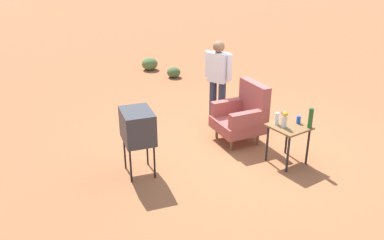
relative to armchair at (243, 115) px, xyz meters
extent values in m
plane|color=#A05B38|center=(0.20, -0.10, -0.50)|extent=(60.00, 60.00, 0.00)
cylinder|color=brown|center=(-0.32, -0.32, -0.39)|extent=(0.05, 0.05, 0.22)
cylinder|color=brown|center=(0.20, -0.41, -0.39)|extent=(0.05, 0.05, 0.22)
cylinder|color=brown|center=(-0.24, 0.21, -0.39)|extent=(0.05, 0.05, 0.22)
cylinder|color=brown|center=(0.29, 0.12, -0.39)|extent=(0.05, 0.05, 0.22)
cube|color=#9E4C47|center=(-0.02, -0.10, -0.18)|extent=(0.87, 0.87, 0.20)
cube|color=#9E4C47|center=(0.04, 0.22, 0.24)|extent=(0.78, 0.28, 0.64)
cube|color=#9E4C47|center=(-0.33, -0.05, 0.05)|extent=(0.25, 0.70, 0.26)
cube|color=#9E4C47|center=(0.30, -0.15, 0.05)|extent=(0.25, 0.70, 0.26)
cylinder|color=black|center=(0.80, -0.17, -0.19)|extent=(0.04, 0.04, 0.61)
cylinder|color=black|center=(1.25, -0.17, -0.19)|extent=(0.04, 0.04, 0.61)
cylinder|color=black|center=(0.80, 0.28, -0.19)|extent=(0.04, 0.04, 0.61)
cylinder|color=black|center=(1.25, 0.28, -0.19)|extent=(0.04, 0.04, 0.61)
cube|color=brown|center=(1.03, 0.06, 0.13)|extent=(0.56, 0.56, 0.03)
cylinder|color=black|center=(0.25, -1.94, -0.22)|extent=(0.03, 0.03, 0.55)
cylinder|color=black|center=(-0.18, -1.83, -0.22)|extent=(0.03, 0.03, 0.55)
cylinder|color=black|center=(0.16, -2.29, -0.22)|extent=(0.03, 0.03, 0.55)
cylinder|color=black|center=(-0.27, -2.18, -0.22)|extent=(0.03, 0.03, 0.55)
cube|color=#333338|center=(-0.01, -2.06, 0.29)|extent=(0.69, 0.58, 0.48)
cube|color=#383D3F|center=(0.05, -1.84, 0.29)|extent=(0.41, 0.12, 0.34)
cylinder|color=#2D3347|center=(-0.96, 0.07, -0.07)|extent=(0.14, 0.14, 0.86)
cylinder|color=#2D3347|center=(-0.77, 0.14, -0.07)|extent=(0.14, 0.14, 0.86)
cube|color=silver|center=(-0.86, 0.10, 0.64)|extent=(0.42, 0.34, 0.56)
cylinder|color=silver|center=(-1.09, 0.02, 0.67)|extent=(0.09, 0.09, 0.50)
cylinder|color=silver|center=(-0.64, 0.19, 0.67)|extent=(0.09, 0.09, 0.50)
sphere|color=brown|center=(-0.86, 0.10, 1.03)|extent=(0.22, 0.22, 0.22)
cylinder|color=blue|center=(1.04, 0.25, 0.21)|extent=(0.07, 0.07, 0.12)
cylinder|color=silver|center=(0.88, -0.07, 0.25)|extent=(0.06, 0.06, 0.20)
cylinder|color=#1E5623|center=(1.25, 0.26, 0.31)|extent=(0.07, 0.07, 0.32)
cylinder|color=silver|center=(1.01, -0.06, 0.24)|extent=(0.09, 0.09, 0.18)
sphere|color=yellow|center=(1.01, -0.06, 0.38)|extent=(0.07, 0.07, 0.07)
sphere|color=#E04C66|center=(0.97, -0.05, 0.38)|extent=(0.07, 0.07, 0.07)
sphere|color=orange|center=(1.05, -0.07, 0.38)|extent=(0.07, 0.07, 0.07)
ellipsoid|color=#516B38|center=(-4.91, 0.84, -0.32)|extent=(0.45, 0.45, 0.35)
ellipsoid|color=#475B33|center=(-3.92, 1.02, -0.36)|extent=(0.36, 0.36, 0.28)
camera|label=1|loc=(4.96, -4.50, 2.74)|focal=38.13mm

